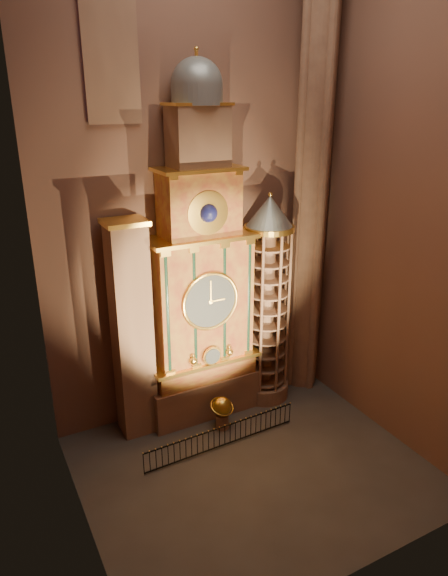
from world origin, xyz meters
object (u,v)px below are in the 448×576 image
stair_turret (267,303)px  celestial_globe (222,410)px  iron_railing (222,437)px  astronomical_clock (201,287)px  portrait_tower (132,331)px

stair_turret → celestial_globe: (-3.34, -1.54, -4.28)m
iron_railing → stair_turret: bearing=35.3°
astronomical_clock → celestial_globe: (0.16, -1.81, -5.69)m
portrait_tower → iron_railing: bearing=-47.2°
celestial_globe → iron_railing: (-0.67, -1.29, -0.43)m
astronomical_clock → celestial_globe: bearing=-84.9°
portrait_tower → stair_turret: bearing=-2.3°
astronomical_clock → iron_railing: 6.87m
celestial_globe → iron_railing: 1.52m
stair_turret → celestial_globe: stair_turret is taller
portrait_tower → celestial_globe: size_ratio=6.17×
stair_turret → portrait_tower: bearing=177.7°
astronomical_clock → portrait_tower: astronomical_clock is taller
portrait_tower → iron_railing: (2.89, -3.12, -4.58)m
astronomical_clock → portrait_tower: (-3.40, 0.02, -1.53)m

